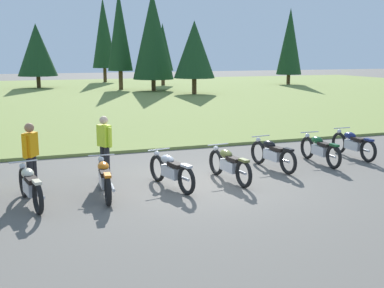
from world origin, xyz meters
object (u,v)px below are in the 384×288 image
(motorcycle_british_green, at_px, (320,149))
(motorcycle_navy, at_px, (353,144))
(motorcycle_black, at_px, (272,154))
(motorcycle_cream, at_px, (30,186))
(motorcycle_orange, at_px, (105,178))
(rider_checking_bike, at_px, (31,153))
(motorcycle_olive, at_px, (229,164))
(motorcycle_silver, at_px, (171,170))
(rider_in_hivis_vest, at_px, (104,144))

(motorcycle_british_green, height_order, motorcycle_navy, same)
(motorcycle_black, distance_m, motorcycle_british_green, 1.67)
(motorcycle_cream, bearing_deg, motorcycle_black, 9.95)
(motorcycle_orange, bearing_deg, motorcycle_cream, -177.41)
(motorcycle_navy, bearing_deg, rider_checking_bike, -176.30)
(motorcycle_cream, relative_size, motorcycle_orange, 0.99)
(motorcycle_olive, height_order, motorcycle_british_green, same)
(motorcycle_navy, bearing_deg, motorcycle_cream, -170.53)
(motorcycle_british_green, relative_size, motorcycle_navy, 1.00)
(motorcycle_cream, distance_m, motorcycle_olive, 4.90)
(motorcycle_cream, distance_m, rider_checking_bike, 1.12)
(motorcycle_orange, relative_size, motorcycle_silver, 1.02)
(motorcycle_black, xyz_separation_m, motorcycle_navy, (3.14, 0.47, 0.00))
(rider_in_hivis_vest, height_order, rider_checking_bike, same)
(motorcycle_black, height_order, motorcycle_navy, same)
(motorcycle_silver, height_order, motorcycle_navy, same)
(motorcycle_silver, height_order, rider_checking_bike, rider_checking_bike)
(rider_in_hivis_vest, bearing_deg, motorcycle_british_green, -3.31)
(motorcycle_silver, xyz_separation_m, motorcycle_black, (3.30, 0.87, 0.00))
(motorcycle_cream, relative_size, rider_checking_bike, 1.25)
(rider_in_hivis_vest, bearing_deg, motorcycle_navy, -0.13)
(motorcycle_orange, xyz_separation_m, motorcycle_olive, (3.26, 0.31, 0.00))
(motorcycle_olive, relative_size, rider_in_hivis_vest, 1.26)
(motorcycle_orange, distance_m, motorcycle_navy, 8.25)
(motorcycle_black, relative_size, rider_in_hivis_vest, 1.25)
(motorcycle_cream, xyz_separation_m, rider_checking_bike, (0.07, 1.00, 0.51))
(rider_checking_bike, bearing_deg, rider_in_hivis_vest, 19.31)
(rider_checking_bike, bearing_deg, motorcycle_british_green, 1.93)
(motorcycle_cream, height_order, motorcycle_navy, same)
(motorcycle_navy, height_order, rider_in_hivis_vest, rider_in_hivis_vest)
(motorcycle_orange, bearing_deg, motorcycle_british_green, 10.25)
(motorcycle_cream, distance_m, rider_in_hivis_vest, 2.56)
(motorcycle_cream, xyz_separation_m, rider_in_hivis_vest, (1.90, 1.64, 0.51))
(rider_in_hivis_vest, bearing_deg, motorcycle_cream, -139.25)
(motorcycle_silver, relative_size, motorcycle_navy, 0.98)
(motorcycle_cream, bearing_deg, motorcycle_british_green, 8.77)
(motorcycle_british_green, bearing_deg, motorcycle_silver, -168.73)
(motorcycle_cream, relative_size, motorcycle_navy, 0.99)
(motorcycle_black, xyz_separation_m, motorcycle_british_green, (1.67, 0.12, 0.00))
(motorcycle_silver, xyz_separation_m, motorcycle_british_green, (4.97, 0.99, 0.00))
(motorcycle_cream, xyz_separation_m, motorcycle_olive, (4.89, 0.38, 0.00))
(rider_in_hivis_vest, distance_m, rider_checking_bike, 1.94)
(motorcycle_black, height_order, rider_in_hivis_vest, rider_in_hivis_vest)
(motorcycle_silver, bearing_deg, motorcycle_british_green, 11.27)
(motorcycle_olive, distance_m, motorcycle_black, 1.87)
(motorcycle_navy, distance_m, rider_checking_bike, 9.69)
(motorcycle_cream, xyz_separation_m, motorcycle_black, (6.59, 1.15, 0.00))
(motorcycle_orange, bearing_deg, motorcycle_olive, 5.35)
(motorcycle_british_green, bearing_deg, rider_checking_bike, -178.07)
(motorcycle_british_green, bearing_deg, motorcycle_orange, -169.75)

